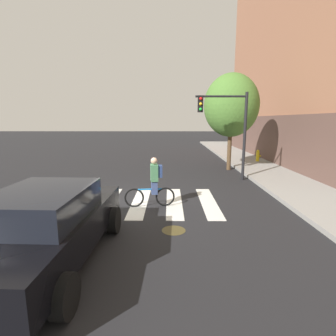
{
  "coord_description": "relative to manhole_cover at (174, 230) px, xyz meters",
  "views": [
    {
      "loc": [
        1.52,
        -8.88,
        2.91
      ],
      "look_at": [
        1.46,
        0.46,
        1.17
      ],
      "focal_mm": 27.56,
      "sensor_mm": 36.0,
      "label": 1
    }
  ],
  "objects": [
    {
      "name": "crosswalk_stripes",
      "position": [
        -1.79,
        2.41,
        0.0
      ],
      "size": [
        6.69,
        3.51,
        0.01
      ],
      "color": "silver",
      "rests_on": "ground"
    },
    {
      "name": "fire_hydrant",
      "position": [
        5.89,
        10.91,
        0.53
      ],
      "size": [
        0.33,
        0.22,
        0.78
      ],
      "color": "gold",
      "rests_on": "sidewalk"
    },
    {
      "name": "ground_plane",
      "position": [
        -1.63,
        2.41,
        -0.0
      ],
      "size": [
        120.0,
        120.0,
        0.0
      ],
      "primitive_type": "plane",
      "color": "black"
    },
    {
      "name": "sedan_near",
      "position": [
        -2.58,
        -1.61,
        0.82
      ],
      "size": [
        2.29,
        4.66,
        1.59
      ],
      "color": "black",
      "rests_on": "ground"
    },
    {
      "name": "cyclist",
      "position": [
        -0.66,
        1.95,
        0.84
      ],
      "size": [
        1.7,
        0.39,
        1.69
      ],
      "color": "black",
      "rests_on": "ground"
    },
    {
      "name": "manhole_cover",
      "position": [
        0.0,
        0.0,
        0.0
      ],
      "size": [
        0.64,
        0.64,
        0.01
      ],
      "primitive_type": "cylinder",
      "color": "#473D1E",
      "rests_on": "ground"
    },
    {
      "name": "traffic_light_near",
      "position": [
        2.67,
        5.98,
        2.86
      ],
      "size": [
        2.47,
        0.28,
        4.2
      ],
      "color": "black",
      "rests_on": "ground"
    },
    {
      "name": "street_tree_near",
      "position": [
        3.41,
        8.63,
        3.72
      ],
      "size": [
        3.1,
        3.1,
        5.52
      ],
      "color": "#4C3823",
      "rests_on": "ground"
    }
  ]
}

